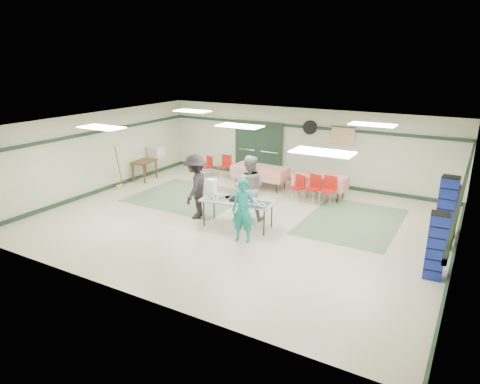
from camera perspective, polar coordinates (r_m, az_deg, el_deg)
The scene contains 42 objects.
floor at distance 12.18m, azimuth -0.03°, elevation -3.77°, with size 11.00×11.00×0.00m, color beige.
ceiling at distance 11.47m, azimuth -0.03°, elevation 8.89°, with size 11.00×11.00×0.00m, color white.
wall_back at distance 15.71m, azimuth 8.23°, elevation 6.11°, with size 11.00×11.00×0.00m, color #B7C1A4.
wall_front at distance 8.36m, azimuth -15.66°, elevation -4.81°, with size 11.00×11.00×0.00m, color #B7C1A4.
wall_left at distance 15.18m, azimuth -18.41°, elevation 4.99°, with size 9.00×9.00×0.00m, color #B7C1A4.
wall_right at distance 10.30m, azimuth 27.55°, elevation -1.93°, with size 9.00×9.00×0.00m, color #B7C1A4.
trim_back at distance 15.55m, azimuth 8.30°, elevation 8.62°, with size 11.00×0.06×0.10m, color #1B3224.
baseboard_back at distance 15.98m, azimuth 7.99°, elevation 1.56°, with size 11.00×0.06×0.12m, color #1B3224.
trim_left at distance 15.03m, azimuth -18.59°, elevation 7.58°, with size 9.00×0.06×0.10m, color #1B3224.
baseboard_left at distance 15.47m, azimuth -17.87°, elevation 0.32°, with size 9.00×0.06×0.12m, color #1B3224.
trim_right at distance 10.11m, azimuth 27.94°, elevation 1.84°, with size 9.00×0.06×0.10m, color #1B3224.
baseboard_right at distance 10.76m, azimuth 26.42°, elevation -8.40°, with size 9.00×0.06×0.12m, color #1B3224.
green_patch_a at distance 14.26m, azimuth -6.75°, elevation -0.62°, with size 3.50×3.00×0.01m, color slate.
green_patch_b at distance 12.49m, azimuth 14.72°, elevation -3.79°, with size 2.50×3.50×0.01m, color slate.
double_door_left at distance 16.63m, azimuth 1.03°, elevation 5.88°, with size 0.90×0.06×2.10m, color gray.
double_door_right at distance 16.20m, azimuth 3.99°, elevation 5.53°, with size 0.90×0.06×2.10m, color gray.
door_frame at distance 16.40m, azimuth 2.44°, elevation 5.70°, with size 2.00×0.03×2.15m, color #1B3224.
wall_fan at distance 15.42m, azimuth 9.30°, elevation 8.50°, with size 0.50×0.50×0.10m, color black.
scroll_banner at distance 15.08m, azimuth 13.56°, elevation 7.26°, with size 0.80×0.02×0.60m, color #D4BF85.
serving_table at distance 11.48m, azimuth -0.30°, elevation -1.29°, with size 2.09×1.08×0.76m.
sheet_tray_right at distance 11.13m, azimuth 2.24°, elevation -1.65°, with size 0.62×0.47×0.02m, color silver.
sheet_tray_mid at distance 11.59m, azimuth -0.58°, elevation -0.84°, with size 0.61×0.46×0.02m, color silver.
sheet_tray_left at distance 11.63m, azimuth -2.98°, elevation -0.80°, with size 0.58×0.44×0.02m, color silver.
baking_pan at distance 11.38m, azimuth 0.00°, elevation -1.03°, with size 0.50×0.32×0.08m, color black.
foam_box_stack at distance 11.93m, azimuth -3.82°, elevation 0.69°, with size 0.24×0.22×0.43m, color white.
volunteer_teal at distance 10.56m, azimuth 0.44°, elevation -2.54°, with size 0.59×0.38×1.61m, color #13867F.
volunteer_grey at distance 11.97m, azimuth 1.21°, elevation 0.56°, with size 0.90×0.70×1.86m, color gray.
volunteer_dark at distance 12.16m, azimuth -5.93°, elevation 0.72°, with size 1.20×0.69×1.85m, color black.
dining_table_a at distance 14.20m, azimuth 10.61°, elevation 1.51°, with size 1.72×0.80×0.77m.
dining_table_b at distance 15.03m, azimuth 2.70°, elevation 2.70°, with size 1.96×0.89×0.77m.
chair_a at distance 13.69m, azimuth 9.80°, elevation 0.84°, with size 0.50×0.50×0.89m.
chair_b at distance 13.88m, azimuth 7.75°, elevation 0.96°, with size 0.48×0.48×0.81m.
chair_c at distance 13.54m, azimuth 11.76°, elevation 0.59°, with size 0.45×0.45×0.91m.
chair_d at distance 14.61m, azimuth 1.30°, elevation 1.92°, with size 0.44×0.45×0.80m.
chair_loose_a at distance 16.27m, azimuth -1.95°, elevation 3.75°, with size 0.41×0.41×0.87m.
chair_loose_b at distance 16.46m, azimuth -4.30°, elevation 3.69°, with size 0.48×0.48×0.80m.
crate_stack_blue_a at distance 11.34m, azimuth 25.76°, elevation -2.47°, with size 0.39×0.39×1.78m, color #192199.
crate_stack_red at distance 12.18m, azimuth 25.98°, elevation -2.15°, with size 0.43×0.43×1.39m, color #9E1C0F.
crate_stack_blue_b at distance 9.75m, azimuth 24.69°, elevation -6.56°, with size 0.37×0.37×1.44m, color #192199.
printer_table at distance 16.33m, azimuth -12.65°, elevation 3.78°, with size 0.73×1.02×0.74m.
office_printer at distance 16.75m, azimuth -11.16°, elevation 5.29°, with size 0.52×0.46×0.41m, color silver.
broom at distance 15.52m, azimuth -15.87°, elevation 3.29°, with size 0.03×0.03×1.49m, color brown.
Camera 1 is at (5.65, -9.82, 4.46)m, focal length 32.00 mm.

